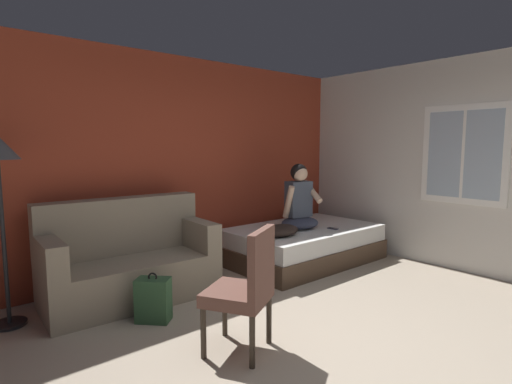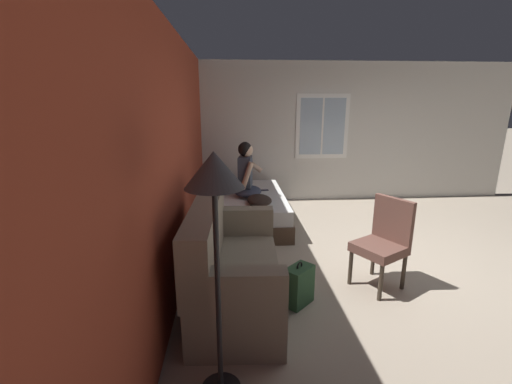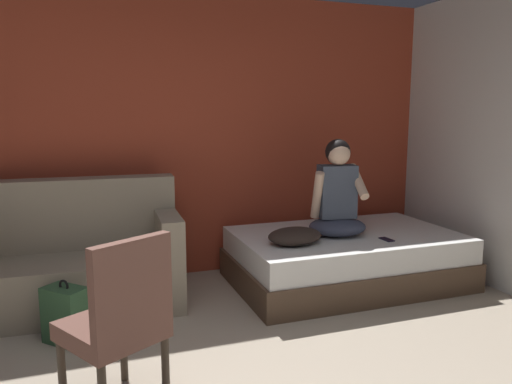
{
  "view_description": "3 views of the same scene",
  "coord_description": "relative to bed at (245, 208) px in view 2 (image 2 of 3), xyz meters",
  "views": [
    {
      "loc": [
        -2.3,
        -1.73,
        1.6
      ],
      "look_at": [
        0.72,
        1.83,
        1.05
      ],
      "focal_mm": 28.0,
      "sensor_mm": 36.0,
      "label": 1
    },
    {
      "loc": [
        -3.75,
        2.19,
        1.98
      ],
      "look_at": [
        0.38,
        1.88,
        0.87
      ],
      "focal_mm": 24.0,
      "sensor_mm": 36.0,
      "label": 2
    },
    {
      "loc": [
        -0.61,
        -2.0,
        1.61
      ],
      "look_at": [
        0.66,
        1.56,
        0.99
      ],
      "focal_mm": 35.0,
      "sensor_mm": 36.0,
      "label": 3
    }
  ],
  "objects": [
    {
      "name": "couch",
      "position": [
        -2.39,
        0.25,
        0.16
      ],
      "size": [
        1.74,
        0.9,
        1.04
      ],
      "color": "gray",
      "rests_on": "ground"
    },
    {
      "name": "bed",
      "position": [
        0.0,
        0.0,
        0.0
      ],
      "size": [
        2.08,
        1.32,
        0.48
      ],
      "color": "#4C3828",
      "rests_on": "ground"
    },
    {
      "name": "person_seated",
      "position": [
        -0.12,
        -0.03,
        0.6
      ],
      "size": [
        0.58,
        0.52,
        0.88
      ],
      "color": "#383D51",
      "rests_on": "bed"
    },
    {
      "name": "floor_lamp",
      "position": [
        -3.48,
        0.32,
        1.19
      ],
      "size": [
        0.36,
        0.36,
        1.7
      ],
      "color": "black",
      "rests_on": "ground"
    },
    {
      "name": "backpack",
      "position": [
        -2.45,
        -0.43,
        -0.04
      ],
      "size": [
        0.35,
        0.35,
        0.46
      ],
      "color": "#2D5133",
      "rests_on": "ground"
    },
    {
      "name": "ground_plane",
      "position": [
        -1.7,
        -1.97,
        -0.24
      ],
      "size": [
        40.0,
        40.0,
        0.0
      ],
      "primitive_type": "plane",
      "color": "tan"
    },
    {
      "name": "side_chair",
      "position": [
        -2.15,
        -1.41,
        0.3
      ],
      "size": [
        0.63,
        0.63,
        0.98
      ],
      "color": "#382D23",
      "rests_on": "ground"
    },
    {
      "name": "throw_pillow",
      "position": [
        -0.61,
        -0.19,
        0.31
      ],
      "size": [
        0.52,
        0.41,
        0.14
      ],
      "primitive_type": "ellipsoid",
      "rotation": [
        0.0,
        0.0,
        0.11
      ],
      "color": "#2D231E",
      "rests_on": "bed"
    },
    {
      "name": "wall_side_with_window",
      "position": [
        1.29,
        -1.97,
        1.12
      ],
      "size": [
        0.19,
        6.9,
        2.7
      ],
      "color": "silver",
      "rests_on": "ground"
    },
    {
      "name": "cell_phone",
      "position": [
        0.21,
        -0.34,
        0.25
      ],
      "size": [
        0.08,
        0.15,
        0.01
      ],
      "primitive_type": "cube",
      "rotation": [
        0.0,
        0.0,
        3.23
      ],
      "color": "black",
      "rests_on": "bed"
    },
    {
      "name": "wall_back_accent",
      "position": [
        -1.7,
        0.85,
        1.11
      ],
      "size": [
        10.82,
        0.16,
        2.7
      ],
      "primitive_type": "cube",
      "color": "#993823",
      "rests_on": "ground"
    }
  ]
}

